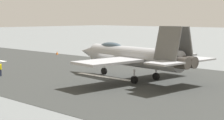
% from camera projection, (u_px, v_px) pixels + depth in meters
% --- Properties ---
extents(ground_plane, '(400.00, 400.00, 0.00)m').
position_uv_depth(ground_plane, '(105.00, 77.00, 39.67)').
color(ground_plane, slate).
extents(runway_strip, '(240.00, 26.00, 0.02)m').
position_uv_depth(runway_strip, '(106.00, 77.00, 39.66)').
color(runway_strip, '#2F312F').
rests_on(runway_strip, ground).
extents(fighter_jet, '(16.88, 15.26, 5.71)m').
position_uv_depth(fighter_jet, '(132.00, 56.00, 37.91)').
color(fighter_jet, '#9D9FA4').
rests_on(fighter_jet, ground).
extents(marker_cone_mid, '(0.44, 0.44, 0.55)m').
position_uv_depth(marker_cone_mid, '(141.00, 62.00, 51.33)').
color(marker_cone_mid, orange).
rests_on(marker_cone_mid, ground).
extents(marker_cone_far, '(0.44, 0.44, 0.55)m').
position_uv_depth(marker_cone_far, '(57.00, 53.00, 64.07)').
color(marker_cone_far, orange).
rests_on(marker_cone_far, ground).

